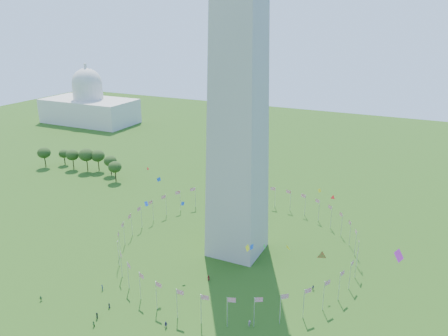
# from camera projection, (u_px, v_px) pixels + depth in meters

# --- Properties ---
(flag_ring) EXTENTS (80.24, 80.24, 9.00)m
(flag_ring) POSITION_uv_depth(u_px,v_px,m) (237.00, 238.00, 150.48)
(flag_ring) COLOR silver
(flag_ring) RESTS_ON ground
(capitol_building) EXTENTS (70.00, 35.00, 46.00)m
(capitol_building) POSITION_uv_depth(u_px,v_px,m) (88.00, 93.00, 328.20)
(capitol_building) COLOR beige
(capitol_building) RESTS_ON ground
(kites_aloft) EXTENTS (111.66, 69.86, 37.53)m
(kites_aloft) POSITION_uv_depth(u_px,v_px,m) (254.00, 238.00, 117.19)
(kites_aloft) COLOR yellow
(kites_aloft) RESTS_ON ground
(tree_line_west) EXTENTS (55.12, 15.65, 12.09)m
(tree_line_west) POSITION_uv_depth(u_px,v_px,m) (85.00, 162.00, 227.42)
(tree_line_west) COLOR #2E4D19
(tree_line_west) RESTS_ON ground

